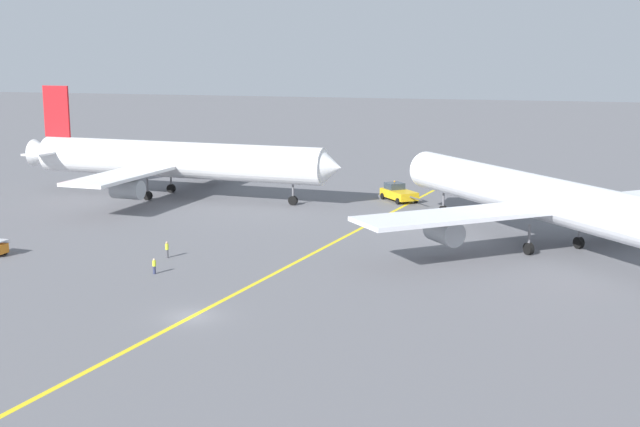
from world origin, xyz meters
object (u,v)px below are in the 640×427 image
object	(u,v)px
airliner_being_pushed	(540,198)
pushback_tug	(398,193)
ground_crew_marshaller_foreground	(154,266)
ground_crew_ramp_agent_by_cones	(167,249)
airliner_at_gate_left	(175,160)

from	to	relation	value
airliner_being_pushed	pushback_tug	xyz separation A→B (m)	(-20.12, 23.88, -4.23)
ground_crew_marshaller_foreground	ground_crew_ramp_agent_by_cones	size ratio (longest dim) A/B	0.88
pushback_tug	airliner_at_gate_left	bearing A→B (deg)	-169.26
pushback_tug	ground_crew_ramp_agent_by_cones	world-z (taller)	pushback_tug
ground_crew_ramp_agent_by_cones	pushback_tug	bearing A→B (deg)	66.59
airliner_at_gate_left	pushback_tug	bearing A→B (deg)	10.74
airliner_being_pushed	ground_crew_marshaller_foreground	world-z (taller)	airliner_being_pushed
airliner_being_pushed	ground_crew_ramp_agent_by_cones	world-z (taller)	airliner_being_pushed
airliner_at_gate_left	pushback_tug	distance (m)	32.82
airliner_being_pushed	ground_crew_ramp_agent_by_cones	distance (m)	40.86
airliner_at_gate_left	ground_crew_ramp_agent_by_cones	distance (m)	37.11
airliner_at_gate_left	ground_crew_ramp_agent_by_cones	world-z (taller)	airliner_at_gate_left
airliner_at_gate_left	pushback_tug	world-z (taller)	airliner_at_gate_left
airliner_being_pushed	pushback_tug	world-z (taller)	airliner_being_pushed
airliner_at_gate_left	ground_crew_marshaller_foreground	size ratio (longest dim) A/B	32.61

